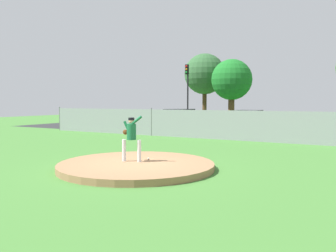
# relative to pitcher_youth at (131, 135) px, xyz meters

# --- Properties ---
(ground_plane) EXTENTS (80.00, 80.00, 0.00)m
(ground_plane) POSITION_rel_pitcher_youth_xyz_m (0.26, 5.93, -1.15)
(ground_plane) COLOR #427A33
(asphalt_strip) EXTENTS (44.00, 7.00, 0.01)m
(asphalt_strip) POSITION_rel_pitcher_youth_xyz_m (0.26, 14.43, -1.15)
(asphalt_strip) COLOR #2B2B2D
(asphalt_strip) RESTS_ON ground_plane
(pitchers_mound) EXTENTS (5.30, 5.30, 0.21)m
(pitchers_mound) POSITION_rel_pitcher_youth_xyz_m (0.26, -0.07, -1.05)
(pitchers_mound) COLOR #99704C
(pitchers_mound) RESTS_ON ground_plane
(pitcher_youth) EXTENTS (0.82, 0.32, 1.60)m
(pitcher_youth) POSITION_rel_pitcher_youth_xyz_m (0.00, 0.00, 0.00)
(pitcher_youth) COLOR silver
(pitcher_youth) RESTS_ON pitchers_mound
(baseball) EXTENTS (0.07, 0.07, 0.07)m
(baseball) POSITION_rel_pitcher_youth_xyz_m (0.30, 0.62, -0.90)
(baseball) COLOR white
(baseball) RESTS_ON pitchers_mound
(chainlink_fence) EXTENTS (29.03, 0.07, 1.87)m
(chainlink_fence) POSITION_rel_pitcher_youth_xyz_m (0.26, 9.93, -0.27)
(chainlink_fence) COLOR gray
(chainlink_fence) RESTS_ON ground_plane
(parked_car_charcoal) EXTENTS (1.82, 4.32, 1.72)m
(parked_car_charcoal) POSITION_rel_pitcher_youth_xyz_m (-5.55, 13.96, -0.33)
(parked_car_charcoal) COLOR #232328
(parked_car_charcoal) RESTS_ON ground_plane
(parked_car_burgundy) EXTENTS (1.95, 4.76, 1.68)m
(parked_car_burgundy) POSITION_rel_pitcher_youth_xyz_m (-0.35, 14.68, -0.35)
(parked_car_burgundy) COLOR maroon
(parked_car_burgundy) RESTS_ON ground_plane
(parked_car_red) EXTENTS (1.91, 4.63, 1.63)m
(parked_car_red) POSITION_rel_pitcher_youth_xyz_m (3.55, 13.93, -0.37)
(parked_car_red) COLOR #A81919
(parked_car_red) RESTS_ON ground_plane
(traffic_light_near) EXTENTS (0.28, 0.46, 5.68)m
(traffic_light_near) POSITION_rel_pitcher_youth_xyz_m (-7.39, 18.99, 2.67)
(traffic_light_near) COLOR black
(traffic_light_near) RESTS_ON ground_plane
(tree_broad_right) EXTENTS (4.17, 4.17, 7.21)m
(tree_broad_right) POSITION_rel_pitcher_youth_xyz_m (-7.59, 23.32, 3.94)
(tree_broad_right) COLOR #4C331E
(tree_broad_right) RESTS_ON ground_plane
(tree_tall_centre) EXTENTS (3.83, 3.83, 6.27)m
(tree_tall_centre) POSITION_rel_pitcher_youth_xyz_m (-4.11, 21.70, 3.15)
(tree_tall_centre) COLOR #4C331E
(tree_tall_centre) RESTS_ON ground_plane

